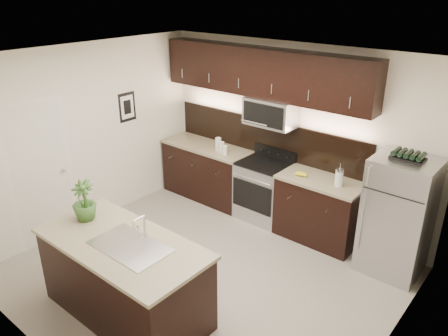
{
  "coord_description": "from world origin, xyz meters",
  "views": [
    {
      "loc": [
        3.17,
        -3.39,
        3.47
      ],
      "look_at": [
        -0.11,
        0.55,
        1.26
      ],
      "focal_mm": 35.0,
      "sensor_mm": 36.0,
      "label": 1
    }
  ],
  "objects": [
    {
      "name": "bananas",
      "position": [
        0.38,
        1.61,
        0.97
      ],
      "size": [
        0.2,
        0.17,
        0.06
      ],
      "primitive_type": "ellipsoid",
      "rotation": [
        0.0,
        0.0,
        0.22
      ],
      "color": "gold",
      "rests_on": "counter_run"
    },
    {
      "name": "refrigerator",
      "position": [
        1.8,
        1.63,
        0.77
      ],
      "size": [
        0.74,
        0.67,
        1.54
      ],
      "primitive_type": "cube",
      "color": "#B2B2B7",
      "rests_on": "ground"
    },
    {
      "name": "plant",
      "position": [
        -0.86,
        -1.03,
        1.18
      ],
      "size": [
        0.34,
        0.34,
        0.48
      ],
      "primitive_type": "imported",
      "rotation": [
        0.0,
        0.0,
        0.34
      ],
      "color": "#335C24",
      "rests_on": "island"
    },
    {
      "name": "sink_faucet",
      "position": [
        -0.02,
        -1.06,
        0.96
      ],
      "size": [
        0.84,
        0.5,
        0.28
      ],
      "color": "silver",
      "rests_on": "island"
    },
    {
      "name": "french_press",
      "position": [
        0.98,
        1.64,
        1.06
      ],
      "size": [
        0.11,
        0.11,
        0.32
      ],
      "rotation": [
        0.0,
        0.0,
        -0.2
      ],
      "color": "silver",
      "rests_on": "counter_run"
    },
    {
      "name": "ground",
      "position": [
        0.0,
        0.0,
        0.0
      ],
      "size": [
        4.5,
        4.5,
        0.0
      ],
      "primitive_type": "plane",
      "color": "gray",
      "rests_on": "ground"
    },
    {
      "name": "room_walls",
      "position": [
        -0.11,
        -0.04,
        1.7
      ],
      "size": [
        4.52,
        4.02,
        2.71
      ],
      "color": "silver",
      "rests_on": "ground"
    },
    {
      "name": "wine_rack",
      "position": [
        1.8,
        1.63,
        1.58
      ],
      "size": [
        0.38,
        0.24,
        0.09
      ],
      "color": "black",
      "rests_on": "refrigerator"
    },
    {
      "name": "island",
      "position": [
        -0.17,
        -1.07,
        0.47
      ],
      "size": [
        1.96,
        0.96,
        0.94
      ],
      "color": "black",
      "rests_on": "ground"
    },
    {
      "name": "canisters",
      "position": [
        -1.05,
        1.61,
        1.03
      ],
      "size": [
        0.3,
        0.17,
        0.21
      ],
      "rotation": [
        0.0,
        0.0,
        -0.38
      ],
      "color": "silver",
      "rests_on": "counter_run"
    },
    {
      "name": "counter_run",
      "position": [
        -0.46,
        1.69,
        0.47
      ],
      "size": [
        3.51,
        0.65,
        0.94
      ],
      "color": "black",
      "rests_on": "ground"
    },
    {
      "name": "upper_fixtures",
      "position": [
        -0.43,
        1.84,
        2.14
      ],
      "size": [
        3.49,
        0.4,
        1.66
      ],
      "color": "black",
      "rests_on": "counter_run"
    }
  ]
}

